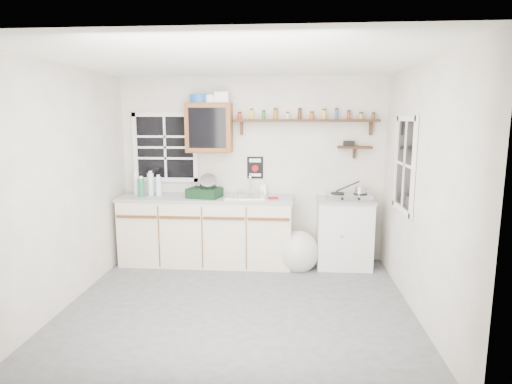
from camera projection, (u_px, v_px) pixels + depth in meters
room at (238, 189)px, 4.32m from camera, size 3.64×3.24×2.54m
main_cabinet at (207, 230)px, 5.77m from camera, size 2.31×0.63×0.92m
right_cabinet at (344, 233)px, 5.66m from camera, size 0.73×0.57×0.91m
sink at (246, 196)px, 5.66m from camera, size 0.52×0.44×0.29m
upper_cabinet at (209, 128)px, 5.68m from camera, size 0.60×0.32×0.65m
upper_cabinet_clutter at (208, 98)px, 5.61m from camera, size 0.51×0.24×0.14m
spice_shelf at (305, 120)px, 5.63m from camera, size 1.91×0.18×0.35m
secondary_shelf at (353, 147)px, 5.65m from camera, size 0.45×0.16×0.24m
warning_sign at (255, 168)px, 5.87m from camera, size 0.22×0.02×0.30m
window_back at (165, 147)px, 5.91m from camera, size 0.93×0.03×0.98m
window_right at (405, 165)px, 4.69m from camera, size 0.03×0.78×1.08m
water_bottles at (147, 185)px, 5.74m from camera, size 0.39×0.18×0.34m
dish_rack at (206, 190)px, 5.62m from camera, size 0.48×0.40×0.31m
soap_bottle at (264, 187)px, 5.84m from camera, size 0.10×0.10×0.20m
rag at (273, 198)px, 5.55m from camera, size 0.14×0.13×0.02m
hotplate at (349, 196)px, 5.55m from camera, size 0.58×0.31×0.08m
saucepan at (360, 190)px, 5.53m from camera, size 0.38×0.16×0.16m
trash_bag at (298, 252)px, 5.57m from camera, size 0.48×0.43×0.54m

